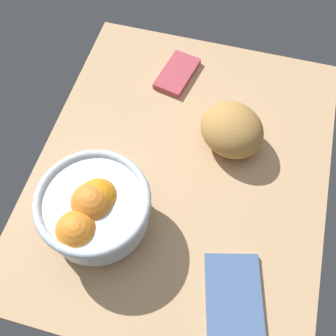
# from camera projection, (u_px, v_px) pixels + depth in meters

# --- Properties ---
(ground_plane) EXTENTS (0.75, 0.61, 0.03)m
(ground_plane) POSITION_uv_depth(u_px,v_px,m) (182.00, 172.00, 0.88)
(ground_plane) COLOR tan
(fruit_bowl) EXTENTS (0.21, 0.21, 0.12)m
(fruit_bowl) POSITION_uv_depth(u_px,v_px,m) (94.00, 209.00, 0.75)
(fruit_bowl) COLOR silver
(fruit_bowl) RESTS_ON ground
(bread_loaf) EXTENTS (0.18, 0.19, 0.09)m
(bread_loaf) POSITION_uv_depth(u_px,v_px,m) (232.00, 130.00, 0.86)
(bread_loaf) COLOR #B38242
(bread_loaf) RESTS_ON ground
(napkin_folded) EXTENTS (0.17, 0.13, 0.01)m
(napkin_folded) POSITION_uv_depth(u_px,v_px,m) (234.00, 296.00, 0.74)
(napkin_folded) COLOR #466393
(napkin_folded) RESTS_ON ground
(napkin_spare) EXTENTS (0.14, 0.09, 0.01)m
(napkin_spare) POSITION_uv_depth(u_px,v_px,m) (177.00, 73.00, 0.99)
(napkin_spare) COLOR #B64450
(napkin_spare) RESTS_ON ground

